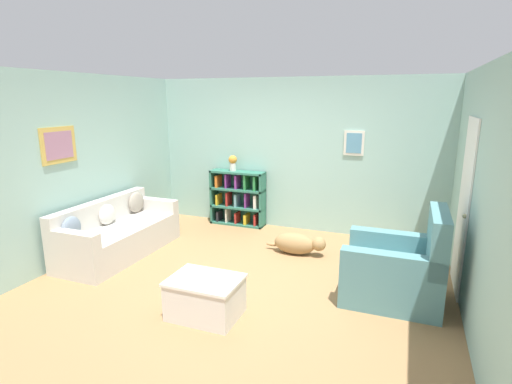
{
  "coord_description": "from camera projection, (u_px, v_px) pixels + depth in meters",
  "views": [
    {
      "loc": [
        1.84,
        -4.37,
        2.26
      ],
      "look_at": [
        0.0,
        0.4,
        1.05
      ],
      "focal_mm": 28.0,
      "sensor_mm": 36.0,
      "label": 1
    }
  ],
  "objects": [
    {
      "name": "bookshelf",
      "position": [
        238.0,
        198.0,
        7.23
      ],
      "size": [
        1.0,
        0.29,
        0.99
      ],
      "color": "#2D6B56",
      "rests_on": "ground_plane"
    },
    {
      "name": "vase",
      "position": [
        233.0,
        162.0,
        7.09
      ],
      "size": [
        0.15,
        0.15,
        0.28
      ],
      "color": "silver",
      "rests_on": "bookshelf"
    },
    {
      "name": "recliner_chair",
      "position": [
        399.0,
        270.0,
        4.52
      ],
      "size": [
        1.06,
        0.91,
        1.08
      ],
      "color": "slate",
      "rests_on": "ground_plane"
    },
    {
      "name": "wall_back",
      "position": [
        295.0,
        155.0,
        6.87
      ],
      "size": [
        5.6,
        0.13,
        2.6
      ],
      "color": "#93BCB2",
      "rests_on": "ground_plane"
    },
    {
      "name": "couch",
      "position": [
        117.0,
        234.0,
        5.87
      ],
      "size": [
        0.81,
        1.94,
        0.79
      ],
      "color": "beige",
      "rests_on": "ground_plane"
    },
    {
      "name": "wall_right",
      "position": [
        482.0,
        198.0,
        3.95
      ],
      "size": [
        0.16,
        5.0,
        2.6
      ],
      "color": "#93BCB2",
      "rests_on": "ground_plane"
    },
    {
      "name": "dog",
      "position": [
        298.0,
        244.0,
        5.88
      ],
      "size": [
        0.93,
        0.28,
        0.32
      ],
      "color": "#9E7A4C",
      "rests_on": "ground_plane"
    },
    {
      "name": "ground_plane",
      "position": [
        245.0,
        278.0,
        5.13
      ],
      "size": [
        14.0,
        14.0,
        0.0
      ],
      "primitive_type": "plane",
      "color": "#997047"
    },
    {
      "name": "wall_left",
      "position": [
        80.0,
        166.0,
        5.72
      ],
      "size": [
        0.13,
        5.0,
        2.6
      ],
      "color": "#93BCB2",
      "rests_on": "ground_plane"
    },
    {
      "name": "coffee_table",
      "position": [
        205.0,
        296.0,
        4.2
      ],
      "size": [
        0.74,
        0.56,
        0.42
      ],
      "color": "silver",
      "rests_on": "ground_plane"
    }
  ]
}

